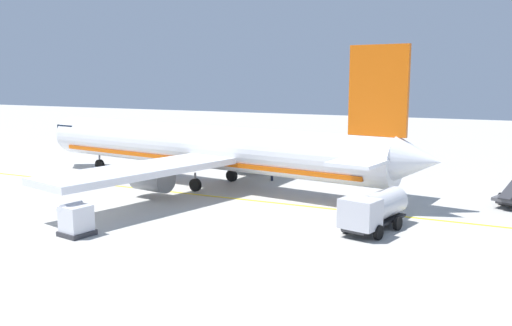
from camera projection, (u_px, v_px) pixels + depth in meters
The scene contains 7 objects.
airliner_foreground at pixel (206, 148), 48.48m from camera, with size 34.52×41.64×11.90m.
service_truck_fuel at pixel (374, 209), 34.33m from camera, with size 6.16×3.35×2.40m.
cargo_container_near at pixel (76, 220), 33.41m from camera, with size 2.06×2.06×2.01m.
crew_marshaller at pixel (272, 170), 50.82m from camera, with size 0.62×0.30×1.73m.
crew_loader_left at pixel (389, 167), 52.34m from camera, with size 0.27×0.63×1.74m.
crew_loader_right at pixel (364, 164), 54.36m from camera, with size 0.44×0.54×1.69m.
apron_guide_line at pixel (230, 198), 43.76m from camera, with size 0.30×60.00×0.01m, color yellow.
Camera 1 is at (-11.73, -8.44, 9.70)m, focal length 38.26 mm.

